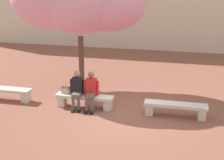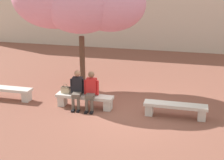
% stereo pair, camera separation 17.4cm
% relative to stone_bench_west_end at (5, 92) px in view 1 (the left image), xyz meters
% --- Properties ---
extents(ground_plane, '(100.00, 100.00, 0.00)m').
position_rel_stone_bench_west_end_xyz_m(ground_plane, '(4.56, 0.00, -0.31)').
color(ground_plane, brown).
extents(stone_bench_west_end, '(1.99, 0.45, 0.45)m').
position_rel_stone_bench_west_end_xyz_m(stone_bench_west_end, '(0.00, 0.00, 0.00)').
color(stone_bench_west_end, beige).
rests_on(stone_bench_west_end, ground).
extents(stone_bench_near_west, '(1.99, 0.45, 0.45)m').
position_rel_stone_bench_west_end_xyz_m(stone_bench_near_west, '(3.04, 0.00, 0.00)').
color(stone_bench_near_west, beige).
rests_on(stone_bench_near_west, ground).
extents(stone_bench_center, '(1.99, 0.45, 0.45)m').
position_rel_stone_bench_west_end_xyz_m(stone_bench_center, '(6.09, 0.00, 0.00)').
color(stone_bench_center, beige).
rests_on(stone_bench_center, ground).
extents(person_seated_left, '(0.50, 0.72, 1.29)m').
position_rel_stone_bench_west_end_xyz_m(person_seated_left, '(2.81, -0.05, 0.39)').
color(person_seated_left, black).
rests_on(person_seated_left, ground).
extents(person_seated_right, '(0.51, 0.71, 1.29)m').
position_rel_stone_bench_west_end_xyz_m(person_seated_right, '(3.30, -0.05, 0.39)').
color(person_seated_right, black).
rests_on(person_seated_right, ground).
extents(handbag, '(0.30, 0.15, 0.34)m').
position_rel_stone_bench_west_end_xyz_m(handbag, '(2.35, 0.03, 0.27)').
color(handbag, tan).
rests_on(handbag, stone_bench_near_west).
extents(cherry_tree_main, '(5.09, 3.01, 4.78)m').
position_rel_stone_bench_west_end_xyz_m(cherry_tree_main, '(2.10, 1.97, 3.12)').
color(cherry_tree_main, '#513828').
rests_on(cherry_tree_main, ground).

